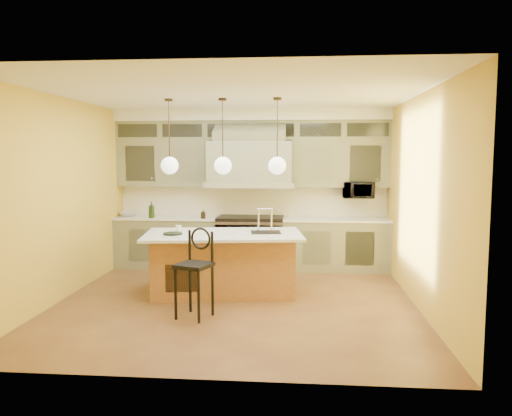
# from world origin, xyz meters

# --- Properties ---
(floor) EXTENTS (5.00, 5.00, 0.00)m
(floor) POSITION_xyz_m (0.00, 0.00, 0.00)
(floor) COLOR brown
(floor) RESTS_ON ground
(ceiling) EXTENTS (5.00, 5.00, 0.00)m
(ceiling) POSITION_xyz_m (0.00, 0.00, 2.90)
(ceiling) COLOR white
(ceiling) RESTS_ON wall_back
(wall_back) EXTENTS (5.00, 0.00, 5.00)m
(wall_back) POSITION_xyz_m (0.00, 2.50, 1.45)
(wall_back) COLOR gold
(wall_back) RESTS_ON ground
(wall_front) EXTENTS (5.00, 0.00, 5.00)m
(wall_front) POSITION_xyz_m (0.00, -2.50, 1.45)
(wall_front) COLOR gold
(wall_front) RESTS_ON ground
(wall_left) EXTENTS (0.00, 5.00, 5.00)m
(wall_left) POSITION_xyz_m (-2.50, 0.00, 1.45)
(wall_left) COLOR gold
(wall_left) RESTS_ON ground
(wall_right) EXTENTS (0.00, 5.00, 5.00)m
(wall_right) POSITION_xyz_m (2.50, 0.00, 1.45)
(wall_right) COLOR gold
(wall_right) RESTS_ON ground
(back_cabinetry) EXTENTS (5.00, 0.77, 2.90)m
(back_cabinetry) POSITION_xyz_m (0.00, 2.23, 1.43)
(back_cabinetry) COLOR gray
(back_cabinetry) RESTS_ON floor
(range) EXTENTS (1.20, 0.74, 0.96)m
(range) POSITION_xyz_m (0.00, 2.14, 0.49)
(range) COLOR silver
(range) RESTS_ON floor
(kitchen_island) EXTENTS (2.45, 1.52, 1.35)m
(kitchen_island) POSITION_xyz_m (-0.24, 0.44, 0.47)
(kitchen_island) COLOR #8F5D33
(kitchen_island) RESTS_ON floor
(counter_stool) EXTENTS (0.51, 0.51, 1.14)m
(counter_stool) POSITION_xyz_m (-0.43, -0.71, 0.65)
(counter_stool) COLOR black
(counter_stool) RESTS_ON floor
(microwave) EXTENTS (0.54, 0.37, 0.30)m
(microwave) POSITION_xyz_m (1.95, 2.25, 1.45)
(microwave) COLOR black
(microwave) RESTS_ON back_cabinetry
(oil_bottle_a) EXTENTS (0.13, 0.13, 0.30)m
(oil_bottle_a) POSITION_xyz_m (-1.78, 1.92, 1.09)
(oil_bottle_a) COLOR #1C3314
(oil_bottle_a) RESTS_ON back_cabinetry
(oil_bottle_b) EXTENTS (0.08, 0.08, 0.17)m
(oil_bottle_b) POSITION_xyz_m (-0.83, 1.92, 1.03)
(oil_bottle_b) COLOR black
(oil_bottle_b) RESTS_ON back_cabinetry
(fruit_bowl) EXTENTS (0.35, 0.35, 0.08)m
(fruit_bowl) POSITION_xyz_m (-2.30, 2.15, 0.98)
(fruit_bowl) COLOR beige
(fruit_bowl) RESTS_ON back_cabinetry
(cup) EXTENTS (0.10, 0.10, 0.09)m
(cup) POSITION_xyz_m (-0.95, 0.56, 0.96)
(cup) COLOR white
(cup) RESTS_ON kitchen_island
(pendant_left) EXTENTS (0.26, 0.26, 1.11)m
(pendant_left) POSITION_xyz_m (-1.04, 0.44, 1.95)
(pendant_left) COLOR #2D2319
(pendant_left) RESTS_ON ceiling
(pendant_center) EXTENTS (0.26, 0.26, 1.11)m
(pendant_center) POSITION_xyz_m (-0.24, 0.44, 1.95)
(pendant_center) COLOR #2D2319
(pendant_center) RESTS_ON ceiling
(pendant_right) EXTENTS (0.26, 0.26, 1.11)m
(pendant_right) POSITION_xyz_m (0.56, 0.44, 1.95)
(pendant_right) COLOR #2D2319
(pendant_right) RESTS_ON ceiling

